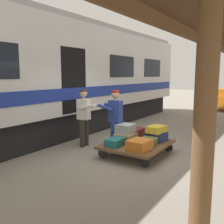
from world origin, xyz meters
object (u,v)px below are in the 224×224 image
object	(u,v)px
suitcase_olive_duffel	(148,141)
suitcase_navy_fabric	(156,136)
suitcase_gray_aluminum	(125,129)
porter_by_door	(84,116)
suitcase_orange_carryall	(139,145)
baggage_tug	(223,100)
porter_in_overalls	(115,118)
suitcase_tan_vintage	(126,137)
suitcase_maroon_trunk	(135,133)
suitcase_teal_softside	(116,142)
suitcase_yellow_case	(156,129)
luggage_cart	(137,145)
train_car	(41,77)

from	to	relation	value
suitcase_olive_duffel	suitcase_navy_fabric	size ratio (longest dim) A/B	0.95
suitcase_gray_aluminum	porter_by_door	size ratio (longest dim) A/B	0.28
suitcase_orange_carryall	porter_by_door	bearing A→B (deg)	-10.38
suitcase_navy_fabric	baggage_tug	size ratio (longest dim) A/B	0.26
suitcase_olive_duffel	porter_by_door	size ratio (longest dim) A/B	0.27
suitcase_gray_aluminum	porter_in_overalls	distance (m)	0.45
suitcase_tan_vintage	porter_by_door	bearing A→B (deg)	5.62
suitcase_tan_vintage	suitcase_maroon_trunk	size ratio (longest dim) A/B	0.96
porter_in_overalls	suitcase_teal_softside	bearing A→B (deg)	125.82
suitcase_gray_aluminum	suitcase_olive_duffel	bearing A→B (deg)	179.40
suitcase_orange_carryall	suitcase_tan_vintage	bearing A→B (deg)	-36.86
suitcase_yellow_case	porter_by_door	bearing A→B (deg)	17.08
suitcase_olive_duffel	suitcase_teal_softside	xyz separation A→B (m)	(0.67, 0.51, 0.01)
luggage_cart	suitcase_yellow_case	world-z (taller)	suitcase_yellow_case
suitcase_navy_fabric	suitcase_olive_duffel	bearing A→B (deg)	90.00
suitcase_maroon_trunk	suitcase_gray_aluminum	world-z (taller)	suitcase_gray_aluminum
train_car	luggage_cart	bearing A→B (deg)	178.80
suitcase_gray_aluminum	porter_in_overalls	xyz separation A→B (m)	(0.37, -0.04, 0.25)
suitcase_tan_vintage	porter_in_overalls	bearing A→B (deg)	-6.51
suitcase_tan_vintage	suitcase_olive_duffel	bearing A→B (deg)	180.00
suitcase_olive_duffel	suitcase_maroon_trunk	size ratio (longest dim) A/B	0.76
porter_in_overalls	suitcase_navy_fabric	bearing A→B (deg)	-156.77
suitcase_tan_vintage	suitcase_navy_fabric	size ratio (longest dim) A/B	1.20
suitcase_yellow_case	luggage_cart	bearing A→B (deg)	55.32
baggage_tug	suitcase_teal_softside	bearing A→B (deg)	86.69
suitcase_maroon_trunk	suitcase_gray_aluminum	distance (m)	0.54
suitcase_orange_carryall	baggage_tug	xyz separation A→B (m)	(0.04, -10.91, 0.18)
suitcase_yellow_case	train_car	bearing A→B (deg)	5.76
suitcase_gray_aluminum	baggage_tug	distance (m)	10.42
porter_in_overalls	suitcase_maroon_trunk	bearing A→B (deg)	-130.83
train_car	suitcase_gray_aluminum	distance (m)	3.66
suitcase_teal_softside	suitcase_maroon_trunk	world-z (taller)	suitcase_maroon_trunk
train_car	suitcase_olive_duffel	world-z (taller)	train_car
train_car	suitcase_gray_aluminum	bearing A→B (deg)	178.79
porter_in_overalls	baggage_tug	distance (m)	10.42
luggage_cart	suitcase_gray_aluminum	distance (m)	0.53
suitcase_teal_softside	suitcase_yellow_case	size ratio (longest dim) A/B	1.18
train_car	suitcase_teal_softside	size ratio (longest dim) A/B	26.91
suitcase_tan_vintage	porter_by_door	size ratio (longest dim) A/B	0.34
suitcase_navy_fabric	suitcase_gray_aluminum	world-z (taller)	suitcase_gray_aluminum
suitcase_orange_carryall	suitcase_yellow_case	xyz separation A→B (m)	(-0.00, -1.00, 0.21)
suitcase_orange_carryall	porter_in_overalls	size ratio (longest dim) A/B	0.32
luggage_cart	suitcase_navy_fabric	world-z (taller)	suitcase_navy_fabric
suitcase_olive_duffel	suitcase_yellow_case	world-z (taller)	suitcase_yellow_case
luggage_cart	suitcase_maroon_trunk	world-z (taller)	suitcase_maroon_trunk
porter_by_door	baggage_tug	size ratio (longest dim) A/B	0.90
suitcase_yellow_case	suitcase_tan_vintage	bearing A→B (deg)	35.96
suitcase_yellow_case	porter_in_overalls	xyz separation A→B (m)	(1.07, 0.45, 0.27)
suitcase_navy_fabric	baggage_tug	bearing A→B (deg)	-89.76
baggage_tug	luggage_cart	bearing A→B (deg)	88.38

